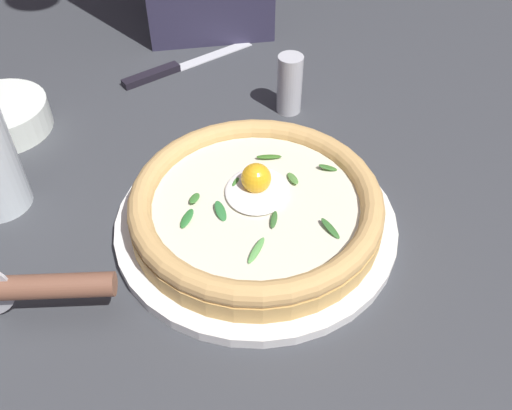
{
  "coord_description": "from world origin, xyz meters",
  "views": [
    {
      "loc": [
        0.36,
        0.05,
        0.43
      ],
      "look_at": [
        -0.04,
        -0.01,
        0.03
      ],
      "focal_mm": 39.59,
      "sensor_mm": 36.0,
      "label": 1
    }
  ],
  "objects": [
    {
      "name": "side_bowl",
      "position": [
        -0.16,
        -0.35,
        0.02
      ],
      "size": [
        0.12,
        0.12,
        0.04
      ],
      "primitive_type": "cylinder",
      "color": "white",
      "rests_on": "ground"
    },
    {
      "name": "pepper_shaker",
      "position": [
        -0.25,
        -0.0,
        0.04
      ],
      "size": [
        0.03,
        0.03,
        0.08
      ],
      "primitive_type": "cylinder",
      "color": "silver",
      "rests_on": "ground"
    },
    {
      "name": "pizza_cutter",
      "position": [
        0.1,
        -0.19,
        0.04
      ],
      "size": [
        0.05,
        0.17,
        0.08
      ],
      "color": "silver",
      "rests_on": "ground"
    },
    {
      "name": "ground_plane",
      "position": [
        0.0,
        0.0,
        -0.01
      ],
      "size": [
        2.4,
        2.4,
        0.03
      ],
      "primitive_type": "cube",
      "color": "#3A3C41",
      "rests_on": "ground"
    },
    {
      "name": "pizza",
      "position": [
        -0.04,
        -0.01,
        0.03
      ],
      "size": [
        0.26,
        0.26,
        0.06
      ],
      "color": "tan",
      "rests_on": "pizza_plate"
    },
    {
      "name": "table_knife",
      "position": [
        -0.32,
        -0.18,
        0.0
      ],
      "size": [
        0.16,
        0.16,
        0.01
      ],
      "color": "silver",
      "rests_on": "ground"
    },
    {
      "name": "pizza_plate",
      "position": [
        -0.04,
        -0.01,
        0.01
      ],
      "size": [
        0.29,
        0.29,
        0.01
      ],
      "primitive_type": "cylinder",
      "color": "white",
      "rests_on": "ground"
    }
  ]
}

